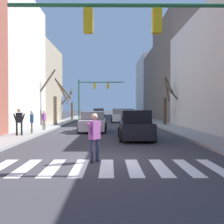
# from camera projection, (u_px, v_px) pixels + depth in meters

# --- Properties ---
(ground_plane) EXTENTS (240.00, 240.00, 0.00)m
(ground_plane) POSITION_uv_depth(u_px,v_px,m) (107.00, 160.00, 10.02)
(ground_plane) COLOR #38383D
(building_row_right) EXTENTS (6.00, 65.80, 13.66)m
(building_row_right) POSITION_uv_depth(u_px,v_px,m) (175.00, 81.00, 39.63)
(building_row_right) COLOR #66564C
(building_row_right) RESTS_ON ground_plane
(crosswalk_stripes) EXTENTS (7.65, 2.60, 0.01)m
(crosswalk_stripes) POSITION_uv_depth(u_px,v_px,m) (107.00, 167.00, 8.70)
(crosswalk_stripes) COLOR white
(crosswalk_stripes) RESTS_ON ground_plane
(traffic_signal_near) EXTENTS (8.11, 0.28, 5.98)m
(traffic_signal_near) POSITION_uv_depth(u_px,v_px,m) (167.00, 39.00, 9.19)
(traffic_signal_near) COLOR #236038
(traffic_signal_near) RESTS_ON ground_plane
(traffic_signal_far) EXTENTS (6.77, 0.28, 6.09)m
(traffic_signal_far) POSITION_uv_depth(u_px,v_px,m) (92.00, 91.00, 39.09)
(traffic_signal_far) COLOR #236038
(traffic_signal_far) RESTS_ON ground_plane
(car_parked_right_mid) EXTENTS (2.20, 4.48, 1.64)m
(car_parked_right_mid) POSITION_uv_depth(u_px,v_px,m) (93.00, 122.00, 21.34)
(car_parked_right_mid) COLOR silver
(car_parked_right_mid) RESTS_ON ground_plane
(car_parked_left_far) EXTENTS (2.16, 4.64, 1.78)m
(car_parked_left_far) POSITION_uv_depth(u_px,v_px,m) (119.00, 116.00, 34.44)
(car_parked_left_far) COLOR silver
(car_parked_left_far) RESTS_ON ground_plane
(car_parked_right_far) EXTENTS (2.11, 4.52, 1.81)m
(car_parked_right_far) POSITION_uv_depth(u_px,v_px,m) (135.00, 126.00, 16.27)
(car_parked_right_far) COLOR black
(car_parked_right_far) RESTS_ON ground_plane
(car_parked_left_mid) EXTENTS (2.18, 4.17, 1.66)m
(car_parked_left_mid) POSITION_uv_depth(u_px,v_px,m) (129.00, 114.00, 47.58)
(car_parked_left_mid) COLOR white
(car_parked_left_mid) RESTS_ON ground_plane
(car_driving_toward_lane) EXTENTS (2.00, 4.78, 1.75)m
(car_driving_toward_lane) POSITION_uv_depth(u_px,v_px,m) (99.00, 114.00, 43.43)
(car_driving_toward_lane) COLOR gray
(car_driving_toward_lane) RESTS_ON ground_plane
(pedestrian_on_right_sidewalk) EXTENTS (0.28, 0.68, 1.59)m
(pedestrian_on_right_sidewalk) POSITION_uv_depth(u_px,v_px,m) (44.00, 118.00, 21.24)
(pedestrian_on_right_sidewalk) COLOR #7A705B
(pedestrian_on_right_sidewalk) RESTS_ON sidewalk_left
(pedestrian_on_left_sidewalk) EXTENTS (0.52, 0.67, 1.78)m
(pedestrian_on_left_sidewalk) POSITION_uv_depth(u_px,v_px,m) (94.00, 133.00, 9.52)
(pedestrian_on_left_sidewalk) COLOR #282D47
(pedestrian_on_left_sidewalk) RESTS_ON ground_plane
(pedestrian_near_right_corner) EXTENTS (0.75, 0.31, 1.75)m
(pedestrian_near_right_corner) POSITION_uv_depth(u_px,v_px,m) (19.00, 120.00, 17.05)
(pedestrian_near_right_corner) COLOR black
(pedestrian_near_right_corner) RESTS_ON sidewalk_left
(pedestrian_crossing_street) EXTENTS (0.33, 0.67, 1.60)m
(pedestrian_crossing_street) POSITION_uv_depth(u_px,v_px,m) (32.00, 120.00, 18.38)
(pedestrian_crossing_street) COLOR #7A705B
(pedestrian_crossing_street) RESTS_ON sidewalk_left
(street_tree_right_far) EXTENTS (3.48, 1.81, 5.76)m
(street_tree_right_far) POSITION_uv_depth(u_px,v_px,m) (55.00, 100.00, 27.21)
(street_tree_right_far) COLOR brown
(street_tree_right_far) RESTS_ON sidewalk_left
(street_tree_left_mid) EXTENTS (1.71, 1.94, 4.57)m
(street_tree_left_mid) POSITION_uv_depth(u_px,v_px,m) (70.00, 105.00, 39.01)
(street_tree_left_mid) COLOR brown
(street_tree_left_mid) RESTS_ON sidewalk_left
(street_tree_right_near) EXTENTS (1.65, 2.64, 5.04)m
(street_tree_right_near) POSITION_uv_depth(u_px,v_px,m) (166.00, 103.00, 27.56)
(street_tree_right_near) COLOR #473828
(street_tree_right_near) RESTS_ON sidewalk_right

